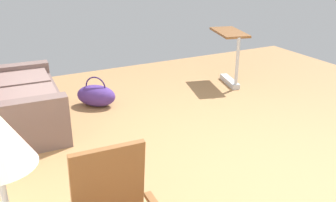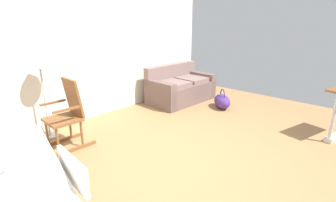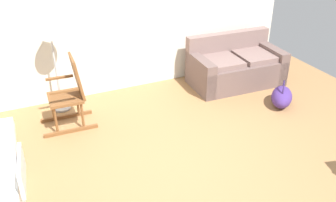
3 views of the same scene
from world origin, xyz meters
name	(u,v)px [view 3 (image 3 of 3)]	position (x,y,z in m)	size (l,w,h in m)	color
ground_plane	(190,175)	(0.00, 0.00, 0.00)	(7.48, 7.48, 0.00)	#9E7247
back_wall	(117,11)	(0.00, 2.61, 1.35)	(6.19, 0.10, 2.70)	silver
couch	(235,67)	(1.91, 1.95, 0.31)	(1.63, 0.92, 0.85)	#68534F
rocking_chair	(70,94)	(-1.02, 1.74, 0.50)	(0.78, 0.52, 1.05)	brown
floor_lamp	(50,34)	(-1.11, 2.28, 1.23)	(0.34, 0.34, 1.48)	#B2B5BA
duffel_bag	(282,97)	(2.13, 0.93, 0.15)	(0.61, 0.63, 0.43)	#472D7A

